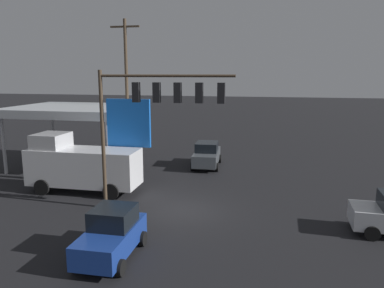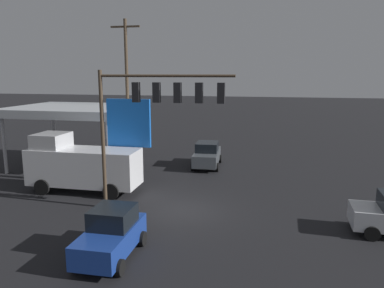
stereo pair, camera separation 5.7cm
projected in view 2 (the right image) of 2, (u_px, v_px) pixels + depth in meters
ground_plane at (184, 211)px, 19.95m from camera, size 200.00×200.00×0.00m
traffic_signal_assembly at (155, 104)px, 18.83m from camera, size 7.03×0.43×7.39m
utility_pole at (127, 89)px, 30.15m from camera, size 2.40×0.26×11.41m
gas_station_canopy at (76, 111)px, 28.83m from camera, size 9.26×7.63×4.72m
price_sign at (129, 126)px, 23.36m from camera, size 2.81×0.27×5.66m
hatchback_crossing at (111, 234)px, 14.82m from camera, size 1.99×3.82×1.97m
sedan_far at (207, 155)px, 29.25m from camera, size 2.26×4.50×1.93m
delivery_truck at (81, 165)px, 22.97m from camera, size 6.82×2.60×3.58m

